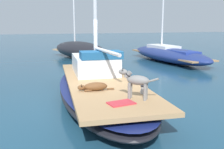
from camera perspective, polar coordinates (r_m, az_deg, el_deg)
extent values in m
plane|color=navy|center=(8.00, -2.46, -5.80)|extent=(120.00, 120.00, 0.00)
ellipsoid|color=black|center=(7.92, -2.47, -3.86)|extent=(3.31, 7.44, 0.56)
ellipsoid|color=navy|center=(7.88, -2.48, -2.60)|extent=(3.33, 7.48, 0.08)
cube|color=tan|center=(7.84, -2.49, -1.53)|extent=(2.80, 6.82, 0.10)
cylinder|color=silver|center=(7.53, -1.33, 5.27)|extent=(0.10, 2.20, 0.10)
cube|color=silver|center=(8.94, -3.97, 2.31)|extent=(1.64, 2.35, 0.60)
cube|color=navy|center=(8.15, -2.51, 4.44)|extent=(1.40, 0.85, 0.24)
ellipsoid|color=brown|center=(6.53, -3.67, -2.71)|extent=(0.63, 0.34, 0.22)
ellipsoid|color=brown|center=(6.49, -6.91, -2.94)|extent=(0.22, 0.16, 0.13)
cone|color=black|center=(6.44, -6.88, -2.56)|extent=(0.05, 0.05, 0.05)
cone|color=black|center=(6.52, -6.96, -2.38)|extent=(0.05, 0.05, 0.05)
cylinder|color=brown|center=(6.47, -5.43, -3.60)|extent=(0.19, 0.08, 0.06)
cylinder|color=brown|center=(6.58, -5.55, -3.34)|extent=(0.19, 0.08, 0.06)
cylinder|color=brown|center=(6.62, -0.32, -3.21)|extent=(0.18, 0.06, 0.04)
ellipsoid|color=gray|center=(5.73, 5.88, -1.27)|extent=(0.54, 0.50, 0.22)
cylinder|color=gray|center=(5.77, 3.91, -3.76)|extent=(0.07, 0.07, 0.38)
cylinder|color=gray|center=(5.89, 4.28, -3.44)|extent=(0.07, 0.07, 0.38)
cylinder|color=gray|center=(5.68, 7.44, -4.06)|extent=(0.07, 0.07, 0.38)
cylinder|color=gray|center=(5.81, 7.74, -3.74)|extent=(0.07, 0.07, 0.38)
cylinder|color=gray|center=(5.76, 3.65, -0.03)|extent=(0.21, 0.20, 0.19)
ellipsoid|color=gray|center=(5.79, 2.52, 0.60)|extent=(0.25, 0.24, 0.13)
cone|color=#2A2929|center=(5.74, 2.39, 1.11)|extent=(0.05, 0.05, 0.06)
cone|color=#2A2929|center=(5.82, 2.66, 1.25)|extent=(0.05, 0.05, 0.06)
torus|color=black|center=(5.76, 3.65, -0.03)|extent=(0.18, 0.18, 0.10)
cylinder|color=gray|center=(5.64, 9.43, -1.24)|extent=(0.20, 0.18, 0.12)
cylinder|color=#B7B7BC|center=(6.30, 7.10, -3.95)|extent=(0.16, 0.16, 0.08)
cylinder|color=#B7B7BC|center=(6.28, 7.12, -3.15)|extent=(0.13, 0.13, 0.10)
cylinder|color=black|center=(6.26, 7.14, -2.58)|extent=(0.15, 0.15, 0.03)
torus|color=beige|center=(6.78, -5.59, -2.98)|extent=(0.32, 0.32, 0.04)
cube|color=#C6333D|center=(5.48, 2.09, -6.46)|extent=(0.60, 0.43, 0.03)
ellipsoid|color=navy|center=(16.65, 12.49, 4.44)|extent=(2.27, 7.86, 0.91)
cube|color=#A37A51|center=(16.65, 12.49, 4.43)|extent=(1.83, 7.07, 0.08)
cube|color=silver|center=(17.11, 11.46, 5.65)|extent=(1.22, 2.37, 0.52)
cube|color=navy|center=(15.51, 15.29, 4.63)|extent=(1.11, 2.36, 0.36)
cylinder|color=silver|center=(17.26, 11.49, 15.57)|extent=(0.12, 0.12, 6.53)
ellipsoid|color=black|center=(18.23, -7.46, 5.58)|extent=(3.77, 6.23, 1.17)
cube|color=tan|center=(18.24, -7.45, 5.16)|extent=(3.18, 5.55, 0.08)
cube|color=silver|center=(18.60, -8.14, 6.19)|extent=(1.66, 2.03, 0.52)
cube|color=navy|center=(17.34, -5.82, 5.62)|extent=(1.55, 1.99, 0.36)
cylinder|color=silver|center=(18.68, -8.57, 13.75)|extent=(0.12, 0.12, 5.52)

